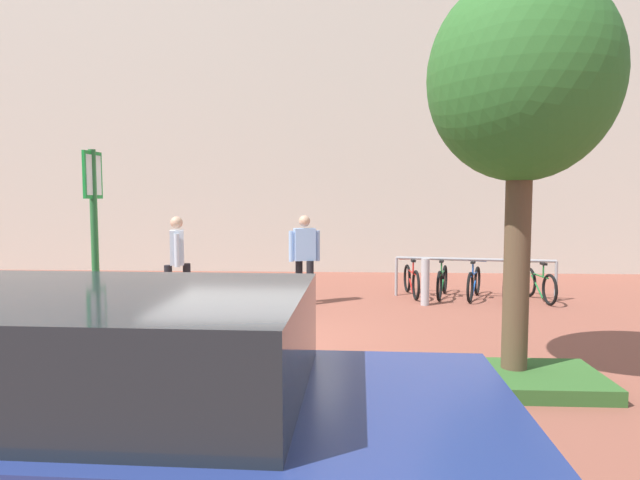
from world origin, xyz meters
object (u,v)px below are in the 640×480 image
at_px(tree_sidewalk, 522,82).
at_px(person_shirt_blue, 177,257).
at_px(person_casual_tan, 304,253).
at_px(car_navy_sedan, 116,431).
at_px(bike_at_sign, 104,344).
at_px(bollard_steel, 425,282).
at_px(parking_sign_post, 94,231).
at_px(bike_rack_cluster, 474,281).

relative_size(tree_sidewalk, person_shirt_blue, 2.59).
xyz_separation_m(tree_sidewalk, person_casual_tan, (-2.70, 4.30, -2.31)).
bearing_deg(tree_sidewalk, car_navy_sedan, -135.02).
distance_m(bike_at_sign, bollard_steel, 6.05).
relative_size(parking_sign_post, car_navy_sedan, 0.60).
xyz_separation_m(person_casual_tan, person_shirt_blue, (-2.26, -0.75, 0.00)).
bearing_deg(parking_sign_post, tree_sidewalk, 2.02).
distance_m(parking_sign_post, bike_rack_cluster, 7.63).
distance_m(tree_sidewalk, car_navy_sedan, 5.12).
xyz_separation_m(bike_at_sign, person_shirt_blue, (-0.25, 3.50, 0.63)).
bearing_deg(person_casual_tan, tree_sidewalk, -57.92).
bearing_deg(bollard_steel, person_shirt_blue, -170.90).
bearing_deg(tree_sidewalk, bike_rack_cluster, 81.95).
distance_m(bollard_steel, person_shirt_blue, 4.66).
xyz_separation_m(bike_rack_cluster, person_shirt_blue, (-5.67, -1.52, 0.64)).
bearing_deg(person_shirt_blue, car_navy_sedan, -74.90).
bearing_deg(person_shirt_blue, bike_at_sign, -85.97).
height_order(person_casual_tan, car_navy_sedan, person_casual_tan).
height_order(bike_at_sign, person_shirt_blue, person_shirt_blue).
height_order(parking_sign_post, bike_at_sign, parking_sign_post).
relative_size(bike_rack_cluster, person_casual_tan, 1.85).
height_order(bike_at_sign, car_navy_sedan, car_navy_sedan).
distance_m(bike_rack_cluster, bollard_steel, 1.35).
bearing_deg(tree_sidewalk, person_casual_tan, 122.08).
bearing_deg(person_casual_tan, parking_sign_post, -113.85).
relative_size(tree_sidewalk, person_casual_tan, 2.59).
bearing_deg(bollard_steel, car_navy_sedan, -110.39).
bearing_deg(car_navy_sedan, bollard_steel, 69.61).
bearing_deg(bollard_steel, tree_sidewalk, -84.92).
height_order(tree_sidewalk, car_navy_sedan, tree_sidewalk).
bearing_deg(tree_sidewalk, bollard_steel, 95.08).
relative_size(tree_sidewalk, bike_at_sign, 2.65).
bearing_deg(person_casual_tan, bike_rack_cluster, 12.69).
bearing_deg(tree_sidewalk, person_shirt_blue, 144.31).
bearing_deg(bike_at_sign, car_navy_sedan, -63.97).
relative_size(bike_at_sign, car_navy_sedan, 0.39).
xyz_separation_m(bollard_steel, person_shirt_blue, (-4.57, -0.73, 0.53)).
bearing_deg(bike_at_sign, tree_sidewalk, -0.67).
bearing_deg(bike_at_sign, parking_sign_post, -81.28).
xyz_separation_m(parking_sign_post, bike_at_sign, (-0.03, 0.22, -1.33)).
relative_size(bike_rack_cluster, bollard_steel, 3.53).
height_order(person_casual_tan, person_shirt_blue, same).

